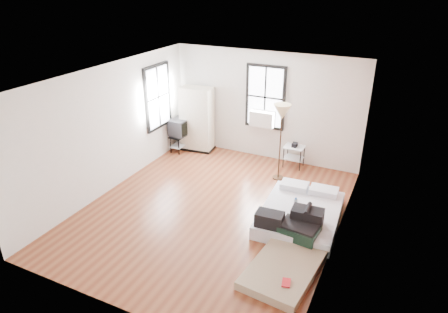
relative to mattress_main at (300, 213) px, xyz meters
The scene contains 8 objects.
ground 1.80m from the mattress_main, 167.68° to the right, with size 6.00×6.00×0.00m, color brown.
room_shell 2.18m from the mattress_main, behind, with size 5.02×6.02×2.80m.
mattress_main is the anchor object (origin of this frame).
mattress_bare 1.27m from the mattress_main, 81.03° to the right, with size 1.18×1.98×0.41m.
wardrobe 4.29m from the mattress_main, 147.59° to the left, with size 0.93×0.59×1.76m.
side_table 2.50m from the mattress_main, 109.52° to the left, with size 0.50×0.40×0.65m.
floor_lamp 2.32m from the mattress_main, 121.85° to the left, with size 0.40×0.40×1.85m.
tv_stand 4.45m from the mattress_main, 153.41° to the left, with size 0.48×0.66×0.91m.
Camera 1 is at (3.29, -6.31, 4.49)m, focal length 32.00 mm.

